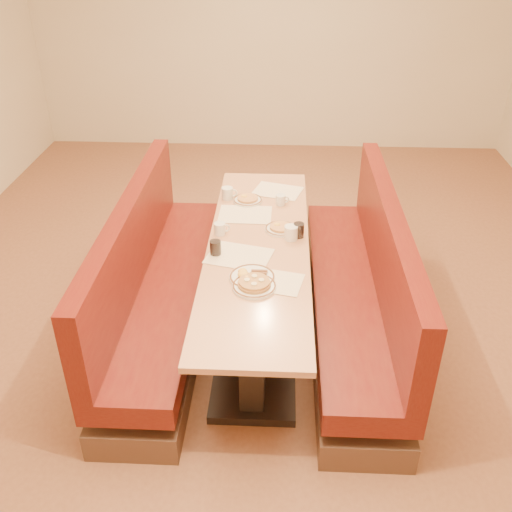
{
  "coord_description": "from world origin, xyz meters",
  "views": [
    {
      "loc": [
        0.15,
        -3.39,
        2.74
      ],
      "look_at": [
        0.0,
        -0.3,
        0.85
      ],
      "focal_mm": 40.0,
      "sensor_mm": 36.0,
      "label": 1
    }
  ],
  "objects_px": {
    "coffee_mug_d": "(228,193)",
    "soda_tumbler_near": "(215,248)",
    "pancake_plate": "(254,285)",
    "coffee_mug_c": "(281,200)",
    "booth_left": "(158,289)",
    "soda_tumbler_mid": "(299,230)",
    "diner_table": "(258,290)",
    "coffee_mug_b": "(220,229)",
    "coffee_mug_a": "(292,232)",
    "eggs_plate": "(251,277)",
    "booth_right": "(359,294)"
  },
  "relations": [
    {
      "from": "booth_left",
      "to": "soda_tumbler_mid",
      "type": "bearing_deg",
      "value": 7.77
    },
    {
      "from": "diner_table",
      "to": "pancake_plate",
      "type": "distance_m",
      "value": 0.65
    },
    {
      "from": "coffee_mug_d",
      "to": "eggs_plate",
      "type": "bearing_deg",
      "value": -86.22
    },
    {
      "from": "coffee_mug_b",
      "to": "soda_tumbler_mid",
      "type": "distance_m",
      "value": 0.56
    },
    {
      "from": "coffee_mug_c",
      "to": "coffee_mug_d",
      "type": "distance_m",
      "value": 0.43
    },
    {
      "from": "booth_right",
      "to": "eggs_plate",
      "type": "relative_size",
      "value": 8.65
    },
    {
      "from": "booth_left",
      "to": "coffee_mug_a",
      "type": "bearing_deg",
      "value": 6.13
    },
    {
      "from": "eggs_plate",
      "to": "booth_right",
      "type": "bearing_deg",
      "value": 28.96
    },
    {
      "from": "coffee_mug_c",
      "to": "soda_tumbler_near",
      "type": "xyz_separation_m",
      "value": [
        -0.43,
        -0.78,
        0.01
      ]
    },
    {
      "from": "coffee_mug_b",
      "to": "soda_tumbler_near",
      "type": "distance_m",
      "value": 0.28
    },
    {
      "from": "coffee_mug_d",
      "to": "coffee_mug_b",
      "type": "bearing_deg",
      "value": -98.69
    },
    {
      "from": "coffee_mug_b",
      "to": "booth_right",
      "type": "bearing_deg",
      "value": -21.67
    },
    {
      "from": "booth_right",
      "to": "soda_tumbler_near",
      "type": "relative_size",
      "value": 24.11
    },
    {
      "from": "coffee_mug_b",
      "to": "booth_left",
      "type": "bearing_deg",
      "value": -175.1
    },
    {
      "from": "coffee_mug_d",
      "to": "soda_tumbler_near",
      "type": "height_order",
      "value": "soda_tumbler_near"
    },
    {
      "from": "booth_right",
      "to": "coffee_mug_c",
      "type": "distance_m",
      "value": 0.97
    },
    {
      "from": "coffee_mug_a",
      "to": "soda_tumbler_mid",
      "type": "bearing_deg",
      "value": 18.42
    },
    {
      "from": "pancake_plate",
      "to": "soda_tumbler_mid",
      "type": "bearing_deg",
      "value": 66.7
    },
    {
      "from": "diner_table",
      "to": "soda_tumbler_mid",
      "type": "bearing_deg",
      "value": 26.25
    },
    {
      "from": "booth_left",
      "to": "soda_tumbler_mid",
      "type": "xyz_separation_m",
      "value": [
        1.01,
        0.14,
        0.44
      ]
    },
    {
      "from": "coffee_mug_d",
      "to": "soda_tumbler_near",
      "type": "relative_size",
      "value": 1.23
    },
    {
      "from": "booth_left",
      "to": "pancake_plate",
      "type": "bearing_deg",
      "value": -35.08
    },
    {
      "from": "diner_table",
      "to": "coffee_mug_a",
      "type": "xyz_separation_m",
      "value": [
        0.23,
        0.1,
        0.43
      ]
    },
    {
      "from": "booth_left",
      "to": "eggs_plate",
      "type": "distance_m",
      "value": 0.92
    },
    {
      "from": "booth_right",
      "to": "soda_tumbler_mid",
      "type": "bearing_deg",
      "value": 163.02
    },
    {
      "from": "diner_table",
      "to": "soda_tumbler_mid",
      "type": "distance_m",
      "value": 0.53
    },
    {
      "from": "pancake_plate",
      "to": "coffee_mug_b",
      "type": "height_order",
      "value": "coffee_mug_b"
    },
    {
      "from": "booth_right",
      "to": "eggs_plate",
      "type": "distance_m",
      "value": 0.95
    },
    {
      "from": "coffee_mug_a",
      "to": "booth_right",
      "type": "bearing_deg",
      "value": -27.8
    },
    {
      "from": "diner_table",
      "to": "coffee_mug_b",
      "type": "distance_m",
      "value": 0.53
    },
    {
      "from": "pancake_plate",
      "to": "coffee_mug_a",
      "type": "xyz_separation_m",
      "value": [
        0.23,
        0.62,
        0.03
      ]
    },
    {
      "from": "coffee_mug_a",
      "to": "coffee_mug_b",
      "type": "distance_m",
      "value": 0.51
    },
    {
      "from": "booth_right",
      "to": "coffee_mug_d",
      "type": "height_order",
      "value": "booth_right"
    },
    {
      "from": "coffee_mug_d",
      "to": "booth_left",
      "type": "bearing_deg",
      "value": -130.59
    },
    {
      "from": "coffee_mug_b",
      "to": "soda_tumbler_mid",
      "type": "relative_size",
      "value": 1.09
    },
    {
      "from": "booth_right",
      "to": "coffee_mug_d",
      "type": "distance_m",
      "value": 1.32
    },
    {
      "from": "eggs_plate",
      "to": "soda_tumbler_near",
      "type": "height_order",
      "value": "soda_tumbler_near"
    },
    {
      "from": "eggs_plate",
      "to": "coffee_mug_d",
      "type": "relative_size",
      "value": 2.27
    },
    {
      "from": "eggs_plate",
      "to": "soda_tumbler_mid",
      "type": "distance_m",
      "value": 0.63
    },
    {
      "from": "diner_table",
      "to": "eggs_plate",
      "type": "xyz_separation_m",
      "value": [
        -0.02,
        -0.42,
        0.39
      ]
    },
    {
      "from": "booth_left",
      "to": "coffee_mug_b",
      "type": "bearing_deg",
      "value": 18.14
    },
    {
      "from": "pancake_plate",
      "to": "eggs_plate",
      "type": "distance_m",
      "value": 0.1
    },
    {
      "from": "eggs_plate",
      "to": "soda_tumbler_mid",
      "type": "height_order",
      "value": "soda_tumbler_mid"
    },
    {
      "from": "coffee_mug_d",
      "to": "soda_tumbler_mid",
      "type": "relative_size",
      "value": 1.21
    },
    {
      "from": "pancake_plate",
      "to": "soda_tumbler_mid",
      "type": "relative_size",
      "value": 2.6
    },
    {
      "from": "booth_right",
      "to": "eggs_plate",
      "type": "height_order",
      "value": "booth_right"
    },
    {
      "from": "coffee_mug_c",
      "to": "coffee_mug_a",
      "type": "bearing_deg",
      "value": -91.26
    },
    {
      "from": "soda_tumbler_mid",
      "to": "diner_table",
      "type": "bearing_deg",
      "value": -153.75
    },
    {
      "from": "booth_right",
      "to": "pancake_plate",
      "type": "relative_size",
      "value": 9.15
    },
    {
      "from": "pancake_plate",
      "to": "coffee_mug_c",
      "type": "distance_m",
      "value": 1.17
    }
  ]
}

